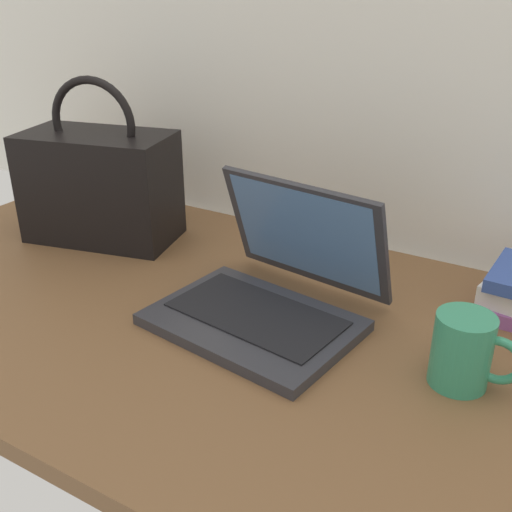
# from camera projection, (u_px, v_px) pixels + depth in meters

# --- Properties ---
(desk) EXTENTS (1.60, 0.76, 0.03)m
(desk) POSITION_uv_depth(u_px,v_px,m) (256.00, 332.00, 0.96)
(desk) COLOR brown
(desk) RESTS_ON ground
(laptop) EXTENTS (0.34, 0.33, 0.21)m
(laptop) POSITION_uv_depth(u_px,v_px,m) (272.00, 290.00, 0.96)
(laptop) COLOR #2D2D33
(laptop) RESTS_ON desk
(coffee_mug) EXTENTS (0.12, 0.08, 0.10)m
(coffee_mug) POSITION_uv_depth(u_px,v_px,m) (465.00, 350.00, 0.80)
(coffee_mug) COLOR #338C66
(coffee_mug) RESTS_ON desk
(handbag) EXTENTS (0.33, 0.23, 0.33)m
(handbag) POSITION_uv_depth(u_px,v_px,m) (100.00, 184.00, 1.23)
(handbag) COLOR black
(handbag) RESTS_ON desk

